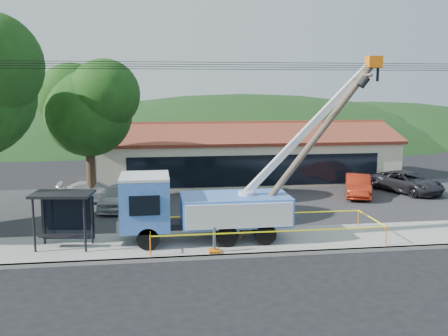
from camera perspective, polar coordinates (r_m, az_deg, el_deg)
name	(u,v)px	position (r m, az deg, el deg)	size (l,w,h in m)	color
ground	(237,276)	(19.80, 1.52, -12.21)	(120.00, 120.00, 0.00)	black
curb	(229,256)	(21.72, 0.60, -10.03)	(60.00, 0.25, 0.15)	gray
sidewalk	(223,243)	(23.50, -0.10, -8.53)	(60.00, 4.00, 0.15)	gray
parking_lot	(206,204)	(31.17, -2.11, -4.15)	(60.00, 12.00, 0.10)	#28282B
strip_mall	(246,157)	(39.18, 2.51, 1.30)	(22.50, 8.53, 4.67)	beige
tree_lot	(88,105)	(31.45, -15.26, 6.99)	(6.30, 5.60, 8.94)	#332316
hill_west	(70,139)	(74.51, -17.15, 3.15)	(78.40, 56.00, 28.00)	#1A3613
hill_center	(243,137)	(74.69, 2.17, 3.56)	(89.60, 64.00, 32.00)	#1A3613
hill_east	(370,135)	(80.63, 16.33, 3.61)	(72.80, 52.00, 26.00)	#1A3613
utility_truck	(201,205)	(23.27, -2.65, -4.22)	(12.18, 4.23, 8.50)	black
leaning_pole	(312,143)	(23.58, 10.01, 2.83)	(6.61, 1.75, 8.43)	brown
bus_shelter	(64,207)	(23.37, -17.81, -4.23)	(2.77, 1.92, 2.50)	black
caution_tape	(264,226)	(23.54, 4.64, -6.60)	(10.61, 3.17, 0.92)	orange
car_silver	(119,210)	(30.50, -11.94, -4.75)	(1.80, 4.48, 1.52)	#B8BBC0
car_red	(357,198)	(34.37, 14.99, -3.30)	(1.53, 4.40, 1.45)	maroon
car_white	(96,203)	(32.63, -14.46, -3.93)	(1.83, 4.50, 1.31)	silver
car_dark	(406,194)	(36.65, 20.12, -2.78)	(2.40, 5.20, 1.44)	black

